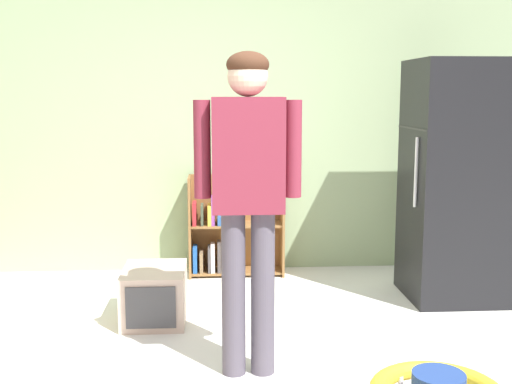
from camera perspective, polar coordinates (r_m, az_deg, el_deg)
The scene contains 5 objects.
back_wall at distance 5.51m, azimuth -2.15°, elevation 6.90°, with size 5.20×0.06×2.70m, color #99B182.
refrigerator at distance 4.96m, azimuth 17.50°, elevation 0.94°, with size 0.73×0.68×1.78m.
bookshelf at distance 5.45m, azimuth -2.40°, elevation -3.60°, with size 0.80×0.28×0.85m.
standing_person at distance 3.38m, azimuth -0.72°, elevation 0.81°, with size 0.57×0.22×1.75m.
pet_carrier at distance 4.44m, azimuth -9.05°, elevation -9.04°, with size 0.42×0.55×0.36m.
Camera 1 is at (-0.15, -3.18, 1.54)m, focal length 44.73 mm.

